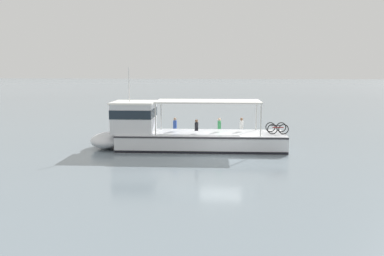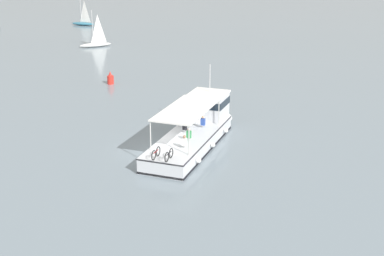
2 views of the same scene
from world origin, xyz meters
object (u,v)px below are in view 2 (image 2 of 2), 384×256
at_px(ferry_main, 197,129).
at_px(channel_buoy, 110,79).
at_px(sailboat_horizon_west, 96,43).
at_px(sailboat_far_left, 83,22).

height_order(ferry_main, channel_buoy, ferry_main).
height_order(sailboat_horizon_west, channel_buoy, sailboat_horizon_west).
bearing_deg(ferry_main, sailboat_far_left, 41.40).
distance_m(sailboat_far_left, channel_buoy, 47.54).
bearing_deg(ferry_main, channel_buoy, 50.28).
relative_size(sailboat_far_left, channel_buoy, 3.86).
xyz_separation_m(sailboat_horizon_west, channel_buoy, (-18.71, -13.98, 0.03)).
bearing_deg(channel_buoy, sailboat_far_left, 37.69).
distance_m(sailboat_horizon_west, channel_buoy, 23.36).
bearing_deg(sailboat_horizon_west, sailboat_far_left, 38.59).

